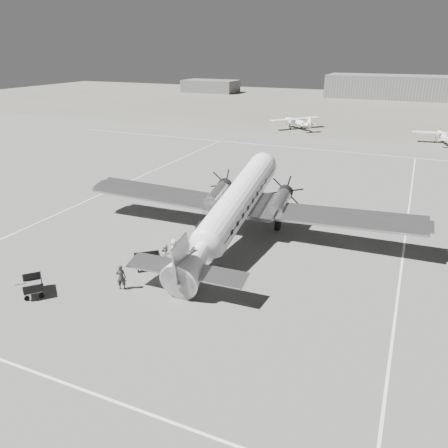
{
  "coord_description": "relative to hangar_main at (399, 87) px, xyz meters",
  "views": [
    {
      "loc": [
        11.46,
        -25.63,
        14.44
      ],
      "look_at": [
        -0.59,
        1.95,
        2.2
      ],
      "focal_mm": 35.0,
      "sensor_mm": 36.0,
      "label": 1
    }
  ],
  "objects": [
    {
      "name": "ground",
      "position": [
        -5.0,
        -120.0,
        -3.3
      ],
      "size": [
        260.0,
        260.0,
        0.0
      ],
      "primitive_type": "plane",
      "color": "slate",
      "rests_on": "ground"
    },
    {
      "name": "taxi_line_near",
      "position": [
        -5.0,
        -134.0,
        -3.29
      ],
      "size": [
        60.0,
        0.15,
        0.01
      ],
      "primitive_type": "cube",
      "color": "white",
      "rests_on": "ground"
    },
    {
      "name": "taxi_line_right",
      "position": [
        7.0,
        -120.0,
        -3.29
      ],
      "size": [
        0.15,
        80.0,
        0.01
      ],
      "primitive_type": "cube",
      "color": "white",
      "rests_on": "ground"
    },
    {
      "name": "taxi_line_left",
      "position": [
        -23.0,
        -110.0,
        -3.29
      ],
      "size": [
        0.15,
        60.0,
        0.01
      ],
      "primitive_type": "cube",
      "color": "white",
      "rests_on": "ground"
    },
    {
      "name": "taxi_line_horizon",
      "position": [
        -5.0,
        -80.0,
        -3.29
      ],
      "size": [
        90.0,
        0.15,
        0.01
      ],
      "primitive_type": "cube",
      "color": "white",
      "rests_on": "ground"
    },
    {
      "name": "grass_infield",
      "position": [
        -5.0,
        -25.0,
        -3.3
      ],
      "size": [
        260.0,
        90.0,
        0.01
      ],
      "primitive_type": "cube",
      "color": "#616052",
      "rests_on": "ground"
    },
    {
      "name": "hangar_main",
      "position": [
        0.0,
        0.0,
        0.0
      ],
      "size": [
        42.0,
        14.0,
        6.6
      ],
      "color": "slate",
      "rests_on": "ground"
    },
    {
      "name": "shed_secondary",
      "position": [
        -60.0,
        -5.0,
        -1.3
      ],
      "size": [
        18.0,
        10.0,
        4.0
      ],
      "primitive_type": "cube",
      "color": "#5A5A5A",
      "rests_on": "ground"
    },
    {
      "name": "dc3_airliner",
      "position": [
        -5.59,
        -116.05,
        -0.56
      ],
      "size": [
        29.43,
        20.93,
        5.48
      ],
      "primitive_type": null,
      "rotation": [
        0.0,
        0.0,
        0.03
      ],
      "color": "#A8A8AA",
      "rests_on": "ground"
    },
    {
      "name": "light_plane_left",
      "position": [
        -14.3,
        -63.8,
        -2.21
      ],
      "size": [
        13.38,
        13.54,
        2.18
      ],
      "primitive_type": null,
      "rotation": [
        0.0,
        0.0,
        0.84
      ],
      "color": "white",
      "rests_on": "ground"
    },
    {
      "name": "light_plane_right",
      "position": [
        10.74,
        -67.5,
        -2.32
      ],
      "size": [
        10.72,
        9.28,
        1.97
      ],
      "primitive_type": null,
      "rotation": [
        0.0,
        0.0,
        0.18
      ],
      "color": "white",
      "rests_on": "ground"
    },
    {
      "name": "baggage_cart_near",
      "position": [
        -9.37,
        -122.79,
        -2.77
      ],
      "size": [
        2.28,
        2.2,
        1.05
      ],
      "primitive_type": null,
      "rotation": [
        0.0,
        0.0,
        0.68
      ],
      "color": "#5A5A5A",
      "rests_on": "ground"
    },
    {
      "name": "baggage_cart_far",
      "position": [
        -14.06,
        -128.59,
        -2.77
      ],
      "size": [
        2.28,
        2.25,
        1.06
      ],
      "primitive_type": null,
      "rotation": [
        0.0,
        0.0,
        -0.75
      ],
      "color": "#5A5A5A",
      "rests_on": "ground"
    },
    {
      "name": "ground_crew",
      "position": [
        -9.33,
        -125.87,
        -2.45
      ],
      "size": [
        0.73,
        0.62,
        1.69
      ],
      "primitive_type": "imported",
      "rotation": [
        0.0,
        0.0,
        3.56
      ],
      "color": "#2A2A2A",
      "rests_on": "ground"
    },
    {
      "name": "ramp_agent",
      "position": [
        -8.1,
        -122.31,
        -2.37
      ],
      "size": [
        0.79,
        0.97,
        1.87
      ],
      "primitive_type": "imported",
      "rotation": [
        0.0,
        0.0,
        1.66
      ],
      "color": "#B1B1AE",
      "rests_on": "ground"
    },
    {
      "name": "passenger",
      "position": [
        -8.14,
        -121.13,
        -2.43
      ],
      "size": [
        0.64,
        0.91,
        1.75
      ],
      "primitive_type": "imported",
      "rotation": [
        0.0,
        0.0,
        1.68
      ],
      "color": "silver",
      "rests_on": "ground"
    }
  ]
}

